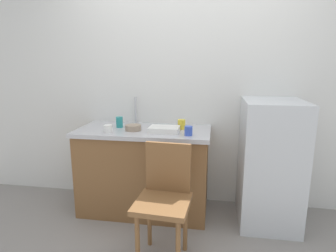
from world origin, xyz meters
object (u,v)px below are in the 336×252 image
Objects in this scene: chair at (164,196)px; cup_teal at (119,122)px; terracotta_bowl at (133,128)px; cup_yellow at (181,124)px; dish_tray at (164,129)px; cup_white at (108,129)px; refrigerator at (270,163)px; cup_blue at (188,131)px.

chair is 8.21× the size of cup_teal.
terracotta_bowl is 1.63× the size of cup_yellow.
dish_tray is at bearing -3.53° from terracotta_bowl.
dish_tray is (-0.11, 0.59, 0.39)m from chair.
cup_teal is at bearing 80.46° from cup_white.
refrigerator reaches higher than cup_teal.
refrigerator is 12.40× the size of cup_yellow.
terracotta_bowl is at bearing 168.47° from cup_blue.
chair is at bearing -38.13° from cup_white.
chair is at bearing -93.16° from cup_yellow.
terracotta_bowl is at bearing 128.06° from chair.
chair is at bearing -79.87° from dish_tray.
chair is 5.80× the size of terracotta_bowl.
cup_white is (-0.21, -0.12, 0.01)m from terracotta_bowl.
dish_tray is 3.57× the size of cup_white.
terracotta_bowl is (-1.30, -0.05, 0.30)m from refrigerator.
dish_tray is 1.82× the size of terracotta_bowl.
cup_white is (-0.04, -0.22, -0.02)m from cup_teal.
cup_teal reaches higher than terracotta_bowl.
cup_teal is (-1.47, 0.05, 0.33)m from refrigerator.
cup_teal reaches higher than cup_white.
cup_teal is 1.38× the size of cup_white.
chair is 0.71m from dish_tray.
cup_teal is at bearing 178.16° from refrigerator.
cup_yellow reaches higher than cup_white.
refrigerator is at bearing -1.84° from cup_teal.
dish_tray is 0.31m from terracotta_bowl.
cup_blue is (0.13, 0.50, 0.40)m from chair.
terracotta_bowl reaches higher than chair.
cup_yellow reaches higher than cup_blue.
cup_yellow is at bearing 174.86° from refrigerator.
refrigerator is 1.03m from dish_tray.
cup_white is (-0.62, 0.49, 0.40)m from chair.
cup_yellow is (0.15, 0.15, 0.02)m from dish_tray.
terracotta_bowl is at bearing 30.16° from cup_white.
cup_blue is (0.55, -0.11, 0.02)m from terracotta_bowl.
cup_blue is 1.07× the size of cup_white.
chair is at bearing -104.84° from cup_blue.
refrigerator is at bearing 4.09° from dish_tray.
refrigerator is 1.54m from cup_white.
cup_blue is (0.72, -0.21, -0.01)m from cup_teal.
cup_blue is at bearing -69.09° from cup_yellow.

